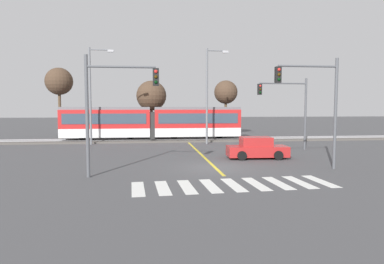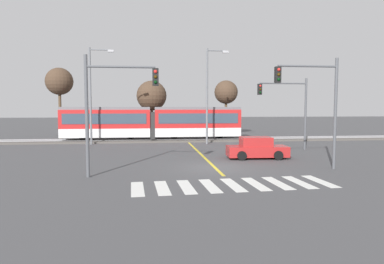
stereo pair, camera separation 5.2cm
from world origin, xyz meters
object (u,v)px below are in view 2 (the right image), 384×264
traffic_light_mid_right (289,102)px  street_lamp_centre (209,91)px  traffic_light_near_left (111,98)px  traffic_light_near_right (316,97)px  bare_tree_west (152,96)px  bare_tree_east (226,93)px  sedan_crossing (257,148)px  bare_tree_far_west (59,82)px  light_rail_tram (152,122)px  street_lamp_west (93,90)px

traffic_light_mid_right → street_lamp_centre: size_ratio=0.65×
traffic_light_near_left → traffic_light_near_right: traffic_light_near_right is taller
bare_tree_west → bare_tree_east: bearing=-1.9°
traffic_light_near_left → street_lamp_centre: 16.68m
sedan_crossing → bare_tree_far_west: (-17.71, 17.51, 5.75)m
bare_tree_far_west → bare_tree_west: bare_tree_far_west is taller
traffic_light_near_right → street_lamp_centre: 14.62m
bare_tree_far_west → street_lamp_centre: bearing=-26.5°
traffic_light_near_left → street_lamp_centre: bearing=62.9°
bare_tree_west → traffic_light_near_right: bearing=-68.1°
light_rail_tram → traffic_light_near_left: size_ratio=2.96×
bare_tree_east → bare_tree_far_west: bearing=-177.4°
sedan_crossing → bare_tree_east: size_ratio=0.62×
light_rail_tram → traffic_light_near_left: traffic_light_near_left is taller
street_lamp_west → bare_tree_west: (5.61, 8.19, -0.28)m
street_lamp_centre → bare_tree_far_west: bearing=153.5°
light_rail_tram → traffic_light_mid_right: (11.31, -8.82, 1.95)m
traffic_light_near_right → traffic_light_mid_right: bearing=76.7°
bare_tree_far_west → bare_tree_east: 19.59m
traffic_light_near_left → street_lamp_west: size_ratio=0.68×
sedan_crossing → bare_tree_west: 20.50m
sedan_crossing → street_lamp_centre: bearing=100.7°
bare_tree_far_west → bare_tree_east: bearing=2.6°
traffic_light_mid_right → bare_tree_west: size_ratio=0.89×
bare_tree_west → bare_tree_east: bare_tree_east is taller
traffic_light_near_right → bare_tree_far_west: bare_tree_far_west is taller
traffic_light_near_left → street_lamp_west: street_lamp_west is taller
light_rail_tram → bare_tree_far_west: bearing=157.0°
traffic_light_mid_right → bare_tree_far_west: bearing=148.7°
sedan_crossing → traffic_light_near_right: (2.01, -4.51, 3.50)m
traffic_light_mid_right → traffic_light_near_left: (-13.47, -9.48, 0.06)m
light_rail_tram → bare_tree_west: bearing=90.6°
traffic_light_near_left → street_lamp_west: 16.15m
light_rail_tram → street_lamp_west: size_ratio=2.01×
sedan_crossing → traffic_light_near_right: traffic_light_near_right is taller
light_rail_tram → traffic_light_mid_right: size_ratio=3.08×
street_lamp_west → bare_tree_east: bearing=28.2°
light_rail_tram → street_lamp_west: (-5.66, -2.57, 3.17)m
sedan_crossing → traffic_light_near_left: traffic_light_near_left is taller
bare_tree_west → sedan_crossing: bearing=-68.7°
street_lamp_west → bare_tree_west: 9.93m
light_rail_tram → traffic_light_near_left: 18.53m
bare_tree_west → light_rail_tram: bearing=-89.4°
sedan_crossing → traffic_light_mid_right: bearing=46.1°
traffic_light_near_left → bare_tree_west: bare_tree_west is taller
traffic_light_near_left → traffic_light_near_right: 11.43m
sedan_crossing → bare_tree_east: bare_tree_east is taller
traffic_light_near_left → traffic_light_near_right: size_ratio=0.98×
traffic_light_near_left → street_lamp_centre: street_lamp_centre is taller
street_lamp_centre → bare_tree_east: street_lamp_centre is taller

